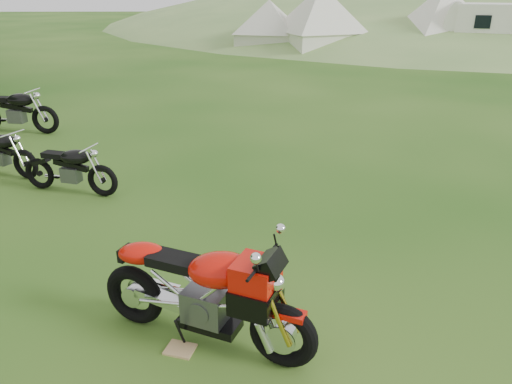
{
  "coord_description": "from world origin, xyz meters",
  "views": [
    {
      "loc": [
        -0.29,
        -5.77,
        3.28
      ],
      "look_at": [
        -0.16,
        0.4,
        0.68
      ],
      "focal_mm": 35.0,
      "sensor_mm": 36.0,
      "label": 1
    }
  ],
  "objects_px": {
    "sport_motorcycle": "(203,285)",
    "tent_left": "(269,25)",
    "caravan": "(503,31)",
    "vintage_moto_d": "(15,110)",
    "tent_mid": "(320,22)",
    "tent_right": "(442,23)",
    "plywood_board": "(180,349)",
    "vintage_moto_b": "(69,167)"
  },
  "relations": [
    {
      "from": "vintage_moto_d",
      "to": "tent_mid",
      "type": "height_order",
      "value": "tent_mid"
    },
    {
      "from": "tent_mid",
      "to": "tent_right",
      "type": "relative_size",
      "value": 1.0
    },
    {
      "from": "sport_motorcycle",
      "to": "tent_left",
      "type": "relative_size",
      "value": 0.74
    },
    {
      "from": "tent_left",
      "to": "tent_mid",
      "type": "height_order",
      "value": "tent_mid"
    },
    {
      "from": "plywood_board",
      "to": "tent_left",
      "type": "bearing_deg",
      "value": 85.32
    },
    {
      "from": "caravan",
      "to": "tent_mid",
      "type": "bearing_deg",
      "value": -175.29
    },
    {
      "from": "caravan",
      "to": "plywood_board",
      "type": "bearing_deg",
      "value": -102.54
    },
    {
      "from": "sport_motorcycle",
      "to": "tent_mid",
      "type": "bearing_deg",
      "value": 103.78
    },
    {
      "from": "plywood_board",
      "to": "tent_left",
      "type": "distance_m",
      "value": 23.25
    },
    {
      "from": "sport_motorcycle",
      "to": "caravan",
      "type": "relative_size",
      "value": 0.41
    },
    {
      "from": "vintage_moto_d",
      "to": "caravan",
      "type": "height_order",
      "value": "caravan"
    },
    {
      "from": "plywood_board",
      "to": "tent_right",
      "type": "height_order",
      "value": "tent_right"
    },
    {
      "from": "sport_motorcycle",
      "to": "tent_left",
      "type": "xyz_separation_m",
      "value": [
        1.66,
        23.01,
        0.62
      ]
    },
    {
      "from": "sport_motorcycle",
      "to": "tent_right",
      "type": "relative_size",
      "value": 0.63
    },
    {
      "from": "vintage_moto_b",
      "to": "tent_mid",
      "type": "xyz_separation_m",
      "value": [
        6.64,
        18.07,
        1.03
      ]
    },
    {
      "from": "plywood_board",
      "to": "vintage_moto_b",
      "type": "xyz_separation_m",
      "value": [
        -2.29,
        3.99,
        0.44
      ]
    },
    {
      "from": "vintage_moto_d",
      "to": "tent_mid",
      "type": "relative_size",
      "value": 0.61
    },
    {
      "from": "vintage_moto_d",
      "to": "tent_mid",
      "type": "distance_m",
      "value": 17.01
    },
    {
      "from": "tent_left",
      "to": "plywood_board",
      "type": "bearing_deg",
      "value": -79.26
    },
    {
      "from": "tent_mid",
      "to": "tent_right",
      "type": "height_order",
      "value": "tent_right"
    },
    {
      "from": "tent_left",
      "to": "tent_right",
      "type": "height_order",
      "value": "tent_right"
    },
    {
      "from": "vintage_moto_d",
      "to": "tent_right",
      "type": "relative_size",
      "value": 0.6
    },
    {
      "from": "tent_mid",
      "to": "vintage_moto_d",
      "type": "bearing_deg",
      "value": -141.21
    },
    {
      "from": "vintage_moto_b",
      "to": "tent_right",
      "type": "relative_size",
      "value": 0.5
    },
    {
      "from": "tent_mid",
      "to": "tent_right",
      "type": "bearing_deg",
      "value": -24.83
    },
    {
      "from": "sport_motorcycle",
      "to": "vintage_moto_b",
      "type": "height_order",
      "value": "sport_motorcycle"
    },
    {
      "from": "plywood_board",
      "to": "tent_mid",
      "type": "bearing_deg",
      "value": 78.84
    },
    {
      "from": "sport_motorcycle",
      "to": "caravan",
      "type": "height_order",
      "value": "caravan"
    },
    {
      "from": "tent_right",
      "to": "caravan",
      "type": "distance_m",
      "value": 2.77
    },
    {
      "from": "tent_right",
      "to": "caravan",
      "type": "height_order",
      "value": "tent_right"
    },
    {
      "from": "sport_motorcycle",
      "to": "tent_left",
      "type": "distance_m",
      "value": 23.08
    },
    {
      "from": "vintage_moto_d",
      "to": "tent_right",
      "type": "distance_m",
      "value": 20.34
    },
    {
      "from": "tent_left",
      "to": "vintage_moto_b",
      "type": "bearing_deg",
      "value": -86.9
    },
    {
      "from": "sport_motorcycle",
      "to": "tent_right",
      "type": "xyz_separation_m",
      "value": [
        9.99,
        21.32,
        0.83
      ]
    },
    {
      "from": "vintage_moto_b",
      "to": "tent_right",
      "type": "xyz_separation_m",
      "value": [
        12.52,
        17.46,
        1.04
      ]
    },
    {
      "from": "sport_motorcycle",
      "to": "vintage_moto_d",
      "type": "xyz_separation_m",
      "value": [
        -4.97,
        7.57,
        -0.11
      ]
    },
    {
      "from": "tent_left",
      "to": "tent_right",
      "type": "xyz_separation_m",
      "value": [
        8.34,
        -1.7,
        0.21
      ]
    },
    {
      "from": "vintage_moto_d",
      "to": "caravan",
      "type": "bearing_deg",
      "value": 45.95
    },
    {
      "from": "vintage_moto_b",
      "to": "tent_mid",
      "type": "height_order",
      "value": "tent_mid"
    },
    {
      "from": "caravan",
      "to": "tent_left",
      "type": "bearing_deg",
      "value": -177.43
    },
    {
      "from": "vintage_moto_d",
      "to": "tent_left",
      "type": "relative_size",
      "value": 0.7
    },
    {
      "from": "vintage_moto_b",
      "to": "tent_left",
      "type": "bearing_deg",
      "value": 94.92
    }
  ]
}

